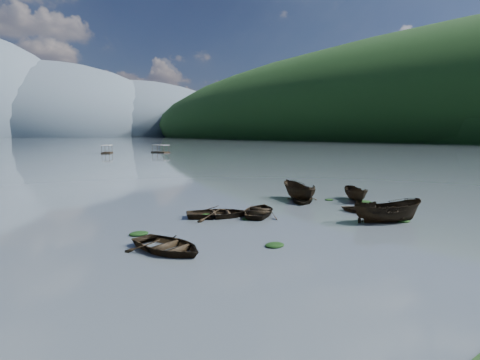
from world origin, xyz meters
TOP-DOWN VIEW (x-y plane):
  - ground_plane at (0.00, 0.00)m, footprint 2400.00×2400.00m
  - right_hill_far at (460.00, 220.00)m, footprint 520.00×1200.00m
  - haze_mtn_c at (140.00, 900.00)m, footprint 520.00×520.00m
  - haze_mtn_d at (320.00, 900.00)m, footprint 520.00×520.00m
  - rowboat_0 at (-11.47, 2.83)m, footprint 4.34×5.27m
  - rowboat_1 at (-1.89, 6.89)m, footprint 5.57×5.42m
  - rowboat_2 at (3.60, -0.35)m, footprint 5.06×4.02m
  - rowboat_3 at (5.24, 2.58)m, footprint 3.86×4.51m
  - rowboat_5 at (8.97, 6.20)m, footprint 3.45×4.15m
  - rowboat_6 at (-4.92, 8.03)m, footprint 5.66×5.09m
  - rowboat_7 at (4.52, 8.70)m, footprint 4.92×4.89m
  - rowboat_8 at (4.84, 9.49)m, footprint 3.28×5.23m
  - weed_clump_0 at (-6.38, 0.10)m, footprint 1.14×0.93m
  - weed_clump_1 at (-3.61, 6.14)m, footprint 0.90×0.72m
  - weed_clump_2 at (4.73, -0.92)m, footprint 1.04×0.83m
  - weed_clump_3 at (7.21, 7.84)m, footprint 0.86×0.73m
  - weed_clump_4 at (8.78, 5.10)m, footprint 1.26×1.00m
  - weed_clump_5 at (-11.50, 6.79)m, footprint 1.19×0.96m
  - weed_clump_6 at (-5.22, 9.34)m, footprint 0.82×0.69m
  - weed_clump_7 at (7.16, 10.61)m, footprint 1.06×0.85m
  - pontoon_centre at (16.18, 104.50)m, footprint 5.26×6.91m
  - pontoon_right at (31.08, 97.62)m, footprint 4.35×6.79m

SIDE VIEW (x-z plane):
  - ground_plane at x=0.00m, z-range 0.00..0.00m
  - right_hill_far at x=460.00m, z-range -95.00..95.00m
  - haze_mtn_c at x=140.00m, z-range -130.00..130.00m
  - haze_mtn_d at x=320.00m, z-range -110.00..110.00m
  - rowboat_0 at x=-11.47m, z-range -0.47..0.47m
  - rowboat_1 at x=-1.89m, z-range -0.47..0.47m
  - rowboat_2 at x=3.60m, z-range -0.93..0.93m
  - rowboat_3 at x=5.24m, z-range -0.39..0.39m
  - rowboat_5 at x=8.97m, z-range -0.77..0.77m
  - rowboat_6 at x=-4.92m, z-range -0.48..0.48m
  - rowboat_7 at x=4.52m, z-range -0.42..0.42m
  - rowboat_8 at x=4.84m, z-range -0.95..0.95m
  - weed_clump_0 at x=-6.38m, z-range -0.12..0.12m
  - weed_clump_1 at x=-3.61m, z-range -0.10..0.10m
  - weed_clump_2 at x=4.73m, z-range -0.11..0.11m
  - weed_clump_3 at x=7.21m, z-range -0.10..0.10m
  - weed_clump_4 at x=8.78m, z-range -0.13..0.13m
  - weed_clump_5 at x=-11.50m, z-range -0.13..0.13m
  - weed_clump_6 at x=-5.22m, z-range -0.09..0.09m
  - weed_clump_7 at x=7.16m, z-range -0.12..0.12m
  - pontoon_centre at x=16.18m, z-range -1.23..1.23m
  - pontoon_right at x=31.08m, z-range -1.21..1.21m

